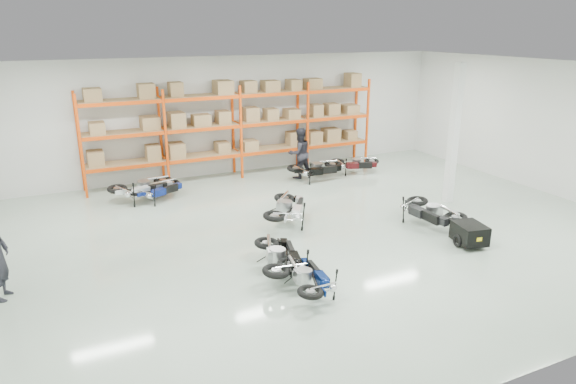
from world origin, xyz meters
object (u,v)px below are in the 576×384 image
trailer (469,233)px  moto_back_d (356,161)px  moto_silver_left (288,204)px  moto_touring_right (430,207)px  moto_black_far_left (281,252)px  moto_back_a (158,186)px  moto_back_b (143,183)px  moto_back_c (317,165)px  person_back (299,153)px  moto_blue_centre (308,272)px

trailer → moto_back_d: size_ratio=0.90×
moto_silver_left → moto_touring_right: (3.61, -1.97, -0.01)m
moto_black_far_left → moto_back_a: bearing=-62.1°
moto_silver_left → moto_back_b: size_ratio=1.01×
moto_touring_right → moto_back_a: moto_touring_right is taller
moto_back_c → person_back: 0.82m
moto_back_a → moto_back_b: (-0.43, 0.22, 0.08)m
trailer → moto_back_b: size_ratio=0.78×
moto_back_d → moto_blue_centre: bearing=163.5°
trailer → moto_back_c: size_ratio=0.79×
moto_touring_right → moto_back_c: bearing=94.9°
moto_blue_centre → trailer: size_ratio=1.10×
moto_touring_right → moto_back_b: moto_back_b is taller
moto_silver_left → moto_touring_right: moto_silver_left is taller
moto_black_far_left → trailer: bearing=-172.0°
moto_silver_left → person_back: 4.78m
moto_black_far_left → moto_back_d: moto_black_far_left is taller
moto_black_far_left → moto_back_c: size_ratio=0.98×
moto_black_far_left → moto_back_b: bearing=-59.1°
moto_blue_centre → moto_touring_right: 5.41m
moto_back_d → moto_black_far_left: bearing=158.5°
moto_silver_left → moto_back_b: (-3.46, 3.92, -0.01)m
moto_blue_centre → moto_black_far_left: (-0.15, 1.09, 0.06)m
moto_blue_centre → person_back: bearing=-108.6°
moto_black_far_left → moto_back_c: bearing=-109.2°
trailer → person_back: person_back is taller
trailer → moto_back_b: moto_back_b is taller
moto_back_d → person_back: 2.37m
moto_silver_left → trailer: bearing=170.3°
moto_silver_left → moto_blue_centre: bearing=105.6°
trailer → moto_back_c: 7.17m
moto_silver_left → trailer: moto_silver_left is taller
moto_touring_right → moto_back_d: bearing=76.5°
moto_back_d → moto_back_b: bearing=110.6°
moto_touring_right → moto_back_c: size_ratio=1.01×
moto_silver_left → moto_back_c: 4.59m
moto_silver_left → moto_black_far_left: moto_silver_left is taller
moto_touring_right → moto_back_c: (-0.72, 5.53, -0.00)m
moto_black_far_left → trailer: (5.16, -0.66, -0.21)m
moto_back_c → person_back: size_ratio=0.98×
moto_back_b → moto_blue_centre: bearing=-176.8°
trailer → moto_back_d: bearing=92.3°
moto_blue_centre → moto_black_far_left: 1.10m
moto_back_d → person_back: bearing=102.9°
moto_silver_left → moto_back_a: bearing=-15.8°
person_back → moto_back_b: bearing=-2.7°
moto_back_a → moto_back_d: moto_back_d is taller
moto_silver_left → moto_back_c: moto_silver_left is taller
moto_back_d → moto_back_a: bearing=112.2°
moto_black_far_left → moto_back_d: (6.27, 6.65, -0.05)m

